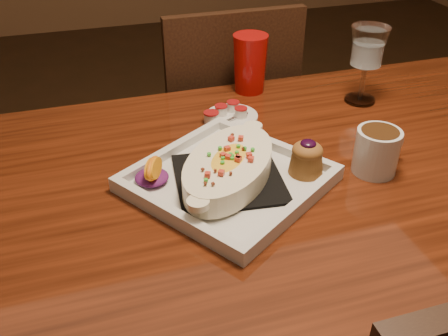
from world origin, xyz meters
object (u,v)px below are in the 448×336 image
object	(u,v)px
goblet	(368,51)
plate	(233,171)
chair_far	(223,130)
red_tumbler	(250,64)
coffee_mug	(378,149)
table	(310,207)
saucer	(231,115)

from	to	relation	value
goblet	plate	bearing A→B (deg)	-149.06
chair_far	red_tumbler	world-z (taller)	chair_far
coffee_mug	red_tumbler	world-z (taller)	red_tumbler
coffee_mug	chair_far	bearing A→B (deg)	81.71
plate	goblet	size ratio (longest dim) A/B	2.31
plate	red_tumbler	distance (m)	0.44
table	red_tumbler	bearing A→B (deg)	89.51
plate	saucer	size ratio (longest dim) A/B	3.49
red_tumbler	coffee_mug	bearing A→B (deg)	-75.81
coffee_mug	red_tumbler	distance (m)	0.45
table	coffee_mug	world-z (taller)	coffee_mug
saucer	coffee_mug	bearing A→B (deg)	-55.43
plate	coffee_mug	xyz separation A→B (m)	(0.29, -0.04, 0.02)
red_tumbler	saucer	bearing A→B (deg)	-124.56
plate	chair_far	bearing A→B (deg)	41.42
table	coffee_mug	size ratio (longest dim) A/B	12.40
table	chair_far	distance (m)	0.65
table	coffee_mug	xyz separation A→B (m)	(0.11, -0.04, 0.15)
plate	goblet	distance (m)	0.51
table	plate	distance (m)	0.22
goblet	red_tumbler	bearing A→B (deg)	149.58
chair_far	saucer	distance (m)	0.46
table	chair_far	size ratio (longest dim) A/B	1.61
chair_far	plate	xyz separation A→B (m)	(-0.17, -0.63, 0.27)
coffee_mug	plate	bearing A→B (deg)	154.48
table	chair_far	world-z (taller)	chair_far
chair_far	goblet	size ratio (longest dim) A/B	4.83
chair_far	saucer	bearing A→B (deg)	75.96
table	saucer	distance (m)	0.30
plate	goblet	bearing A→B (deg)	-2.21
coffee_mug	table	bearing A→B (deg)	143.59
chair_far	saucer	size ratio (longest dim) A/B	7.31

